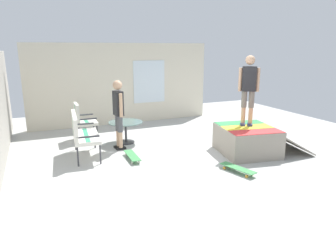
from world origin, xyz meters
TOP-DOWN VIEW (x-y plane):
  - ground_plane at (0.00, 0.00)m, footprint 12.00×12.00m
  - house_facade at (3.80, 0.49)m, footprint 0.23×6.00m
  - skate_ramp at (-0.43, -1.39)m, footprint 1.64×2.27m
  - patio_bench at (0.85, 2.30)m, footprint 1.29×0.65m
  - patio_chair_near_house at (2.25, 2.08)m, footprint 0.63×0.56m
  - patio_table at (1.53, 1.06)m, footprint 0.90×0.90m
  - person_watching at (1.11, 1.35)m, footprint 0.48×0.26m
  - person_skater at (-0.28, -1.42)m, footprint 0.36×0.41m
  - skateboard_by_bench at (0.24, 1.29)m, footprint 0.81×0.22m
  - skateboard_spare at (-1.35, -0.45)m, footprint 0.82×0.41m

SIDE VIEW (x-z plane):
  - ground_plane at x=0.00m, z-range -0.10..0.00m
  - skateboard_by_bench at x=0.24m, z-range 0.03..0.14m
  - skateboard_spare at x=-1.35m, z-range 0.03..0.14m
  - skate_ramp at x=-0.43m, z-range 0.00..0.65m
  - patio_table at x=1.53m, z-range 0.12..0.69m
  - patio_chair_near_house at x=2.25m, z-range 0.10..1.12m
  - patio_bench at x=0.85m, z-range 0.11..1.13m
  - person_watching at x=1.11m, z-range 0.14..1.85m
  - house_facade at x=3.80m, z-range 0.00..2.61m
  - person_skater at x=-0.28m, z-range 0.78..2.43m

